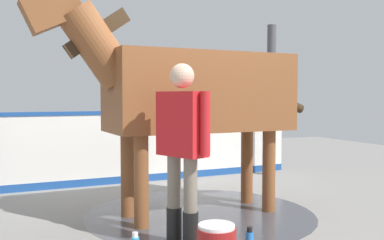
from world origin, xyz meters
TOP-DOWN VIEW (x-y plane):
  - ground_plane at (0.00, 0.00)m, footprint 16.00×16.00m
  - wet_patch at (-0.04, -0.12)m, footprint 2.79×2.79m
  - barrier_wall at (-0.16, 2.15)m, footprint 5.75×0.41m
  - roof_post_far at (2.24, 1.92)m, footprint 0.16×0.16m
  - horse at (-0.16, -0.13)m, footprint 3.58×1.04m
  - handler at (-0.64, -1.12)m, footprint 0.40×0.64m

SIDE VIEW (x-z plane):
  - ground_plane at x=0.00m, z-range -0.02..0.00m
  - wet_patch at x=-0.04m, z-range 0.00..0.00m
  - barrier_wall at x=-0.16m, z-range -0.04..1.15m
  - handler at x=-0.64m, z-range 0.14..1.88m
  - roof_post_far at x=2.24m, z-range 0.00..2.72m
  - horse at x=-0.16m, z-range 0.19..2.79m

